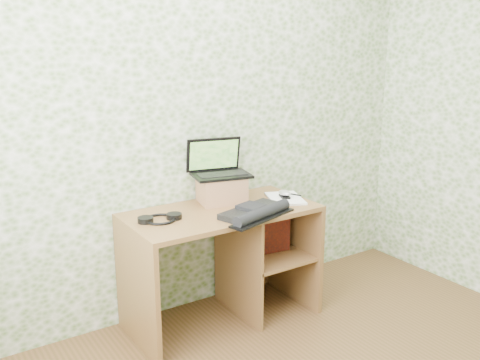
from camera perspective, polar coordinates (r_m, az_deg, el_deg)
wall_back at (r=3.48m, az=-4.75°, el=6.79°), size 3.50×0.00×3.50m
desk at (r=3.49m, az=-1.10°, el=-7.07°), size 1.20×0.60×0.75m
riser at (r=3.48m, az=-1.98°, el=-1.00°), size 0.33×0.29×0.17m
laptop at (r=3.47m, az=-2.33°, el=1.42°), size 0.41×0.33×0.24m
keyboard at (r=3.22m, az=1.73°, el=-3.43°), size 0.51×0.38×0.07m
headphones at (r=3.17m, az=-8.53°, el=-4.10°), size 0.26×0.22×0.03m
notepad at (r=3.56m, az=4.85°, el=-1.97°), size 0.30×0.36×0.01m
mouse at (r=3.56m, az=4.79°, el=-1.57°), size 0.10×0.12×0.04m
pen at (r=3.63m, az=5.49°, el=-1.48°), size 0.06×0.14×0.01m
red_box at (r=3.60m, az=3.21°, el=-5.22°), size 0.27×0.12×0.32m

